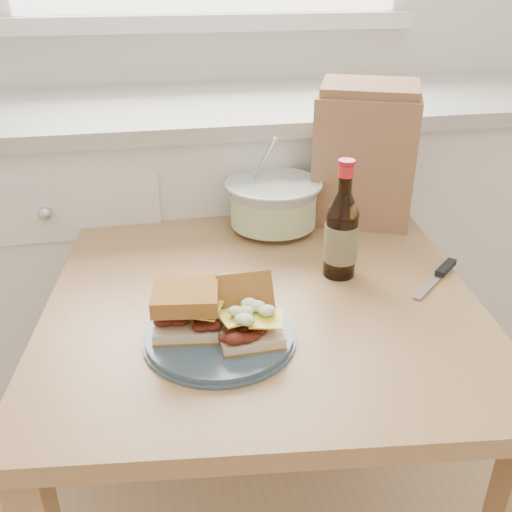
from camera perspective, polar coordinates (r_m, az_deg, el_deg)
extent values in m
cube|color=white|center=(1.88, -2.48, 0.67)|extent=(2.40, 0.60, 0.90)
cube|color=#B9B6B0|center=(1.72, -2.80, 14.84)|extent=(2.50, 0.64, 0.04)
cube|color=tan|center=(1.15, 0.62, -4.49)|extent=(0.93, 0.93, 0.04)
cube|color=tan|center=(1.68, -13.57, -8.39)|extent=(0.06, 0.06, 0.66)
cube|color=tan|center=(1.72, 12.05, -7.29)|extent=(0.06, 0.06, 0.66)
cylinder|color=#3C5162|center=(1.01, -3.66, -7.97)|extent=(0.26, 0.26, 0.02)
cube|color=beige|center=(1.01, -6.89, -6.77)|extent=(0.12, 0.12, 0.02)
cube|color=yellow|center=(0.99, -7.00, -5.10)|extent=(0.07, 0.07, 0.00)
cube|color=#A8702C|center=(0.98, -7.07, -4.01)|extent=(0.12, 0.12, 0.03)
cube|color=beige|center=(0.98, -0.63, -7.70)|extent=(0.11, 0.10, 0.02)
cube|color=yellow|center=(0.96, -0.64, -6.10)|extent=(0.06, 0.06, 0.00)
cube|color=#A8702C|center=(1.01, -1.07, -4.25)|extent=(0.10, 0.07, 0.09)
cone|color=#B0BEBB|center=(1.39, 1.74, 4.97)|extent=(0.23, 0.23, 0.12)
cylinder|color=beige|center=(1.40, 1.74, 4.77)|extent=(0.21, 0.21, 0.08)
torus|color=#B0BEBB|center=(1.37, 1.78, 7.26)|extent=(0.23, 0.23, 0.01)
cylinder|color=silver|center=(1.39, 0.62, 9.12)|extent=(0.06, 0.09, 0.15)
cylinder|color=black|center=(1.19, 8.46, 1.16)|extent=(0.07, 0.07, 0.14)
cone|color=black|center=(1.15, 8.76, 5.24)|extent=(0.07, 0.07, 0.04)
cylinder|color=black|center=(1.14, 8.95, 7.63)|extent=(0.03, 0.03, 0.06)
cylinder|color=red|center=(1.13, 9.01, 8.42)|extent=(0.03, 0.03, 0.02)
cylinder|color=#A81F35|center=(1.12, 9.07, 9.25)|extent=(0.03, 0.03, 0.01)
cylinder|color=#323A1D|center=(1.19, 8.48, 1.39)|extent=(0.07, 0.07, 0.08)
cube|color=silver|center=(1.21, 16.96, -2.78)|extent=(0.11, 0.10, 0.00)
cube|color=black|center=(1.29, 18.46, -1.09)|extent=(0.07, 0.06, 0.01)
cube|color=#9A6B4A|center=(1.44, 10.74, 9.40)|extent=(0.28, 0.24, 0.31)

